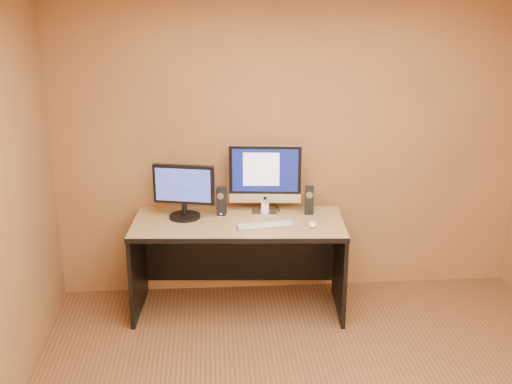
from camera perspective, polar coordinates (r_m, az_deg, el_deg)
The scene contains 10 objects.
walls at distance 3.59m, azimuth 7.04°, elevation -3.88°, with size 4.00×4.00×2.60m, color olive, non-canonical shape.
desk at distance 5.34m, azimuth -1.54°, elevation -6.60°, with size 1.71×0.75×0.79m, color tan, non-canonical shape.
imac at distance 5.31m, azimuth 0.81°, elevation 1.18°, with size 0.61×0.22×0.59m, color silver, non-canonical shape.
second_monitor at distance 5.23m, azimuth -6.42°, elevation 0.02°, with size 0.51×0.26×0.45m, color black, non-canonical shape.
speaker_left at distance 5.31m, azimuth -3.08°, elevation -0.83°, with size 0.07×0.08×0.23m, color black, non-canonical shape.
speaker_right at distance 5.35m, azimuth 4.75°, elevation -0.73°, with size 0.07×0.08×0.23m, color black, non-canonical shape.
keyboard at distance 5.08m, azimuth 0.84°, elevation -2.99°, with size 0.46×0.12×0.02m, color #B4B5B9.
mouse at distance 5.10m, azimuth 5.04°, elevation -2.89°, with size 0.06×0.11×0.04m, color white.
cable_a at distance 5.52m, azimuth 1.87°, elevation -1.31°, with size 0.01×0.01×0.23m, color black.
cable_b at distance 5.47m, azimuth 0.62°, elevation -1.47°, with size 0.01×0.01×0.19m, color black.
Camera 1 is at (-0.68, -3.25, 2.65)m, focal length 45.00 mm.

